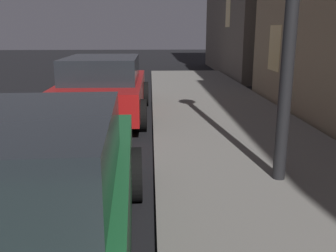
% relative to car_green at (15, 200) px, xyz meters
% --- Properties ---
extents(car_green, '(2.22, 4.39, 1.43)m').
position_rel_car_green_xyz_m(car_green, '(0.00, 0.00, 0.00)').
color(car_green, '#19592D').
rests_on(car_green, ground).
extents(car_red, '(2.09, 4.21, 1.43)m').
position_rel_car_green_xyz_m(car_red, '(-0.00, 5.92, 0.02)').
color(car_red, maroon).
rests_on(car_red, ground).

